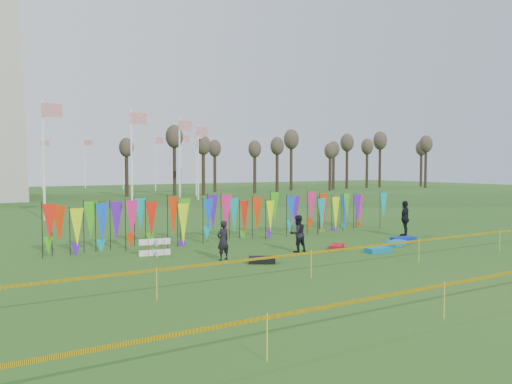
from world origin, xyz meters
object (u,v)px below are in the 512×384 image
box_kite (155,247)px  person_mid (298,234)px  kite_bag_turquoise (378,250)px  kite_bag_blue (403,240)px  person_right (405,219)px  kite_bag_teal (396,243)px  kite_bag_red (337,247)px  kite_bag_black (262,260)px  person_left (223,240)px

box_kite → person_mid: size_ratio=0.46×
box_kite → kite_bag_turquoise: (8.25, -4.01, -0.25)m
kite_bag_turquoise → kite_bag_blue: (3.06, 1.45, 0.02)m
box_kite → person_right: size_ratio=0.39×
person_mid → person_right: size_ratio=0.85×
person_right → kite_bag_blue: bearing=5.1°
kite_bag_teal → kite_bag_red: bearing=166.3°
box_kite → kite_bag_black: box_kite is taller
kite_bag_red → kite_bag_black: kite_bag_black is taller
person_left → kite_bag_black: bearing=114.3°
box_kite → kite_bag_turquoise: 9.17m
person_left → box_kite: bearing=-61.9°
kite_bag_teal → kite_bag_blue: bearing=26.8°
person_mid → box_kite: bearing=-21.6°
person_right → person_mid: bearing=-28.3°
person_mid → person_right: person_right is taller
person_left → kite_bag_red: 5.47m
person_right → kite_bag_blue: (-1.54, -1.33, -0.79)m
kite_bag_black → kite_bag_teal: size_ratio=0.84×
person_left → kite_bag_black: (0.98, -1.25, -0.65)m
box_kite → kite_bag_teal: 10.68m
person_mid → kite_bag_blue: size_ratio=1.35×
kite_bag_turquoise → kite_bag_teal: kite_bag_teal is taller
person_left → person_right: size_ratio=0.83×
person_right → box_kite: bearing=-41.0°
box_kite → person_left: 2.95m
box_kite → person_left: size_ratio=0.47×
person_mid → person_left: bearing=0.2°
kite_bag_red → kite_bag_black: (-4.45, -1.01, 0.02)m
person_mid → kite_bag_teal: (4.76, -0.94, -0.66)m
kite_bag_blue → person_left: bearing=177.7°
kite_bag_turquoise → kite_bag_blue: bearing=25.4°
kite_bag_turquoise → box_kite: bearing=154.1°
kite_bag_turquoise → kite_bag_black: size_ratio=1.06×
person_mid → kite_bag_black: (-2.53, -1.26, -0.66)m
kite_bag_turquoise → person_mid: bearing=146.6°
person_left → kite_bag_black: 1.72m
person_right → kite_bag_teal: size_ratio=1.56×
box_kite → kite_bag_blue: box_kite is taller
person_mid → kite_bag_turquoise: (2.80, -1.84, -0.67)m
person_left → kite_bag_red: person_left is taller
kite_bag_red → kite_bag_teal: size_ratio=0.91×
kite_bag_blue → kite_bag_black: 8.43m
kite_bag_red → box_kite: bearing=161.9°
person_mid → kite_bag_blue: (5.86, -0.39, -0.65)m
kite_bag_black → kite_bag_teal: 7.29m
kite_bag_blue → kite_bag_teal: (-1.10, -0.55, -0.01)m
person_right → kite_bag_red: 5.67m
person_right → kite_bag_teal: bearing=-0.1°
kite_bag_turquoise → kite_bag_teal: size_ratio=0.89×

